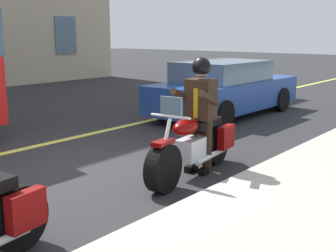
% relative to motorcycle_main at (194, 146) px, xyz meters
% --- Properties ---
extents(ground_plane, '(80.00, 80.00, 0.00)m').
position_rel_motorcycle_main_xyz_m(ground_plane, '(0.83, -1.28, -0.45)').
color(ground_plane, '#28282B').
extents(lane_center_stripe, '(60.00, 0.16, 0.01)m').
position_rel_motorcycle_main_xyz_m(lane_center_stripe, '(0.83, -3.28, -0.45)').
color(lane_center_stripe, '#E5DB4C').
rests_on(lane_center_stripe, ground_plane).
extents(motorcycle_main, '(2.22, 0.78, 1.26)m').
position_rel_motorcycle_main_xyz_m(motorcycle_main, '(0.00, 0.00, 0.00)').
color(motorcycle_main, black).
rests_on(motorcycle_main, ground_plane).
extents(rider_main, '(0.67, 0.61, 1.74)m').
position_rel_motorcycle_main_xyz_m(rider_main, '(-0.19, -0.03, 0.58)').
color(rider_main, black).
rests_on(rider_main, ground_plane).
extents(car_silver, '(4.60, 1.92, 1.40)m').
position_rel_motorcycle_main_xyz_m(car_silver, '(-4.46, -2.29, 0.24)').
color(car_silver, navy).
rests_on(car_silver, ground_plane).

